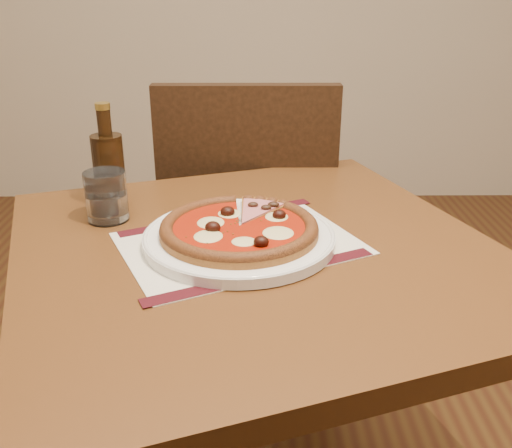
{
  "coord_description": "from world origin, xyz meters",
  "views": [
    {
      "loc": [
        -0.39,
        -0.15,
        1.17
      ],
      "look_at": [
        -0.39,
        0.76,
        0.78
      ],
      "focal_mm": 40.0,
      "sensor_mm": 36.0,
      "label": 1
    }
  ],
  "objects": [
    {
      "name": "ham_slice",
      "position": [
        -0.37,
        0.82,
        0.78
      ],
      "size": [
        0.09,
        0.14,
        0.02
      ],
      "rotation": [
        0.0,
        0.0,
        1.22
      ],
      "color": "#945E23",
      "rests_on": "plate"
    },
    {
      "name": "table",
      "position": [
        -0.39,
        0.74,
        0.65
      ],
      "size": [
        1.02,
        1.02,
        0.75
      ],
      "rotation": [
        0.0,
        0.0,
        0.33
      ],
      "color": "brown",
      "rests_on": "ground"
    },
    {
      "name": "chair_far",
      "position": [
        -0.4,
        1.31,
        0.54
      ],
      "size": [
        0.45,
        0.45,
        0.95
      ],
      "rotation": [
        0.0,
        0.0,
        3.14
      ],
      "color": "black",
      "rests_on": "ground"
    },
    {
      "name": "placemat",
      "position": [
        -0.41,
        0.74,
        0.75
      ],
      "size": [
        0.47,
        0.42,
        0.0
      ],
      "primitive_type": "cube",
      "rotation": [
        0.0,
        0.0,
        0.44
      ],
      "color": "white",
      "rests_on": "table"
    },
    {
      "name": "plate",
      "position": [
        -0.41,
        0.74,
        0.76
      ],
      "size": [
        0.33,
        0.33,
        0.02
      ],
      "primitive_type": "cylinder",
      "color": "white",
      "rests_on": "placemat"
    },
    {
      "name": "water_glass",
      "position": [
        -0.66,
        0.85,
        0.8
      ],
      "size": [
        0.09,
        0.09,
        0.09
      ],
      "primitive_type": "cylinder",
      "rotation": [
        0.0,
        0.0,
        -0.14
      ],
      "color": "white",
      "rests_on": "table"
    },
    {
      "name": "bottle",
      "position": [
        -0.67,
        0.93,
        0.83
      ],
      "size": [
        0.06,
        0.06,
        0.21
      ],
      "color": "#341E0D",
      "rests_on": "table"
    },
    {
      "name": "pizza",
      "position": [
        -0.41,
        0.74,
        0.78
      ],
      "size": [
        0.27,
        0.27,
        0.04
      ],
      "color": "#945E23",
      "rests_on": "plate"
    }
  ]
}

